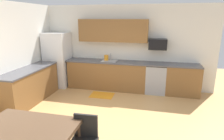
{
  "coord_description": "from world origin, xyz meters",
  "views": [
    {
      "loc": [
        1.07,
        -3.63,
        2.28
      ],
      "look_at": [
        0.0,
        1.0,
        1.0
      ],
      "focal_mm": 30.95,
      "sensor_mm": 36.0,
      "label": 1
    }
  ],
  "objects_px": {
    "dining_table": "(27,131)",
    "oven_range": "(156,78)",
    "microwave": "(158,44)",
    "kettle": "(106,58)",
    "refrigerator": "(58,60)",
    "chair_near_table": "(84,138)"
  },
  "relations": [
    {
      "from": "oven_range",
      "to": "dining_table",
      "type": "xyz_separation_m",
      "value": [
        -1.78,
        -3.82,
        0.25
      ]
    },
    {
      "from": "microwave",
      "to": "kettle",
      "type": "height_order",
      "value": "microwave"
    },
    {
      "from": "chair_near_table",
      "to": "kettle",
      "type": "height_order",
      "value": "kettle"
    },
    {
      "from": "kettle",
      "to": "dining_table",
      "type": "bearing_deg",
      "value": -92.55
    },
    {
      "from": "refrigerator",
      "to": "chair_near_table",
      "type": "relative_size",
      "value": 2.14
    },
    {
      "from": "refrigerator",
      "to": "kettle",
      "type": "bearing_deg",
      "value": 4.44
    },
    {
      "from": "microwave",
      "to": "chair_near_table",
      "type": "bearing_deg",
      "value": -105.85
    },
    {
      "from": "chair_near_table",
      "to": "kettle",
      "type": "bearing_deg",
      "value": 99.24
    },
    {
      "from": "oven_range",
      "to": "dining_table",
      "type": "bearing_deg",
      "value": -115.01
    },
    {
      "from": "refrigerator",
      "to": "oven_range",
      "type": "height_order",
      "value": "refrigerator"
    },
    {
      "from": "dining_table",
      "to": "microwave",
      "type": "bearing_deg",
      "value": 65.56
    },
    {
      "from": "chair_near_table",
      "to": "microwave",
      "type": "bearing_deg",
      "value": 74.15
    },
    {
      "from": "chair_near_table",
      "to": "refrigerator",
      "type": "bearing_deg",
      "value": 123.25
    },
    {
      "from": "chair_near_table",
      "to": "dining_table",
      "type": "bearing_deg",
      "value": -158.43
    },
    {
      "from": "dining_table",
      "to": "chair_near_table",
      "type": "bearing_deg",
      "value": 21.57
    },
    {
      "from": "dining_table",
      "to": "oven_range",
      "type": "bearing_deg",
      "value": 64.99
    },
    {
      "from": "refrigerator",
      "to": "microwave",
      "type": "distance_m",
      "value": 3.34
    },
    {
      "from": "refrigerator",
      "to": "dining_table",
      "type": "height_order",
      "value": "refrigerator"
    },
    {
      "from": "dining_table",
      "to": "chair_near_table",
      "type": "height_order",
      "value": "chair_near_table"
    },
    {
      "from": "refrigerator",
      "to": "microwave",
      "type": "bearing_deg",
      "value": 3.14
    },
    {
      "from": "refrigerator",
      "to": "kettle",
      "type": "relative_size",
      "value": 9.09
    },
    {
      "from": "refrigerator",
      "to": "kettle",
      "type": "distance_m",
      "value": 1.68
    }
  ]
}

